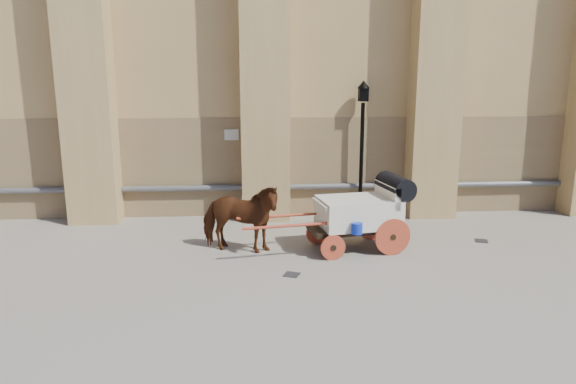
{
  "coord_description": "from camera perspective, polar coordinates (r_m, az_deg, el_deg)",
  "views": [
    {
      "loc": [
        -1.35,
        -11.4,
        4.11
      ],
      "look_at": [
        -0.54,
        0.56,
        1.47
      ],
      "focal_mm": 32.0,
      "sensor_mm": 36.0,
      "label": 1
    }
  ],
  "objects": [
    {
      "name": "carriage",
      "position": [
        12.69,
        8.42,
        -2.01
      ],
      "size": [
        4.28,
        1.79,
        1.82
      ],
      "rotation": [
        0.0,
        0.0,
        0.17
      ],
      "color": "black",
      "rests_on": "ground"
    },
    {
      "name": "ground",
      "position": [
        12.2,
        2.74,
        -7.32
      ],
      "size": [
        90.0,
        90.0,
        0.0
      ],
      "primitive_type": "plane",
      "color": "#70685C",
      "rests_on": "ground"
    },
    {
      "name": "horse",
      "position": [
        12.4,
        -5.4,
        -2.87
      ],
      "size": [
        2.21,
        1.45,
        1.71
      ],
      "primitive_type": "imported",
      "rotation": [
        0.0,
        0.0,
        1.29
      ],
      "color": "#592C14",
      "rests_on": "ground"
    },
    {
      "name": "street_lamp",
      "position": [
        15.53,
        8.2,
        5.15
      ],
      "size": [
        0.38,
        0.38,
        4.08
      ],
      "color": "black",
      "rests_on": "ground"
    },
    {
      "name": "drain_grate_near",
      "position": [
        11.17,
        0.4,
        -9.16
      ],
      "size": [
        0.42,
        0.42,
        0.01
      ],
      "primitive_type": "cube",
      "rotation": [
        0.0,
        0.0,
        -0.4
      ],
      "color": "black",
      "rests_on": "ground"
    },
    {
      "name": "drain_grate_far",
      "position": [
        14.31,
        20.68,
        -5.09
      ],
      "size": [
        0.41,
        0.41,
        0.01
      ],
      "primitive_type": "cube",
      "rotation": [
        0.0,
        0.0,
        -0.36
      ],
      "color": "black",
      "rests_on": "ground"
    }
  ]
}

